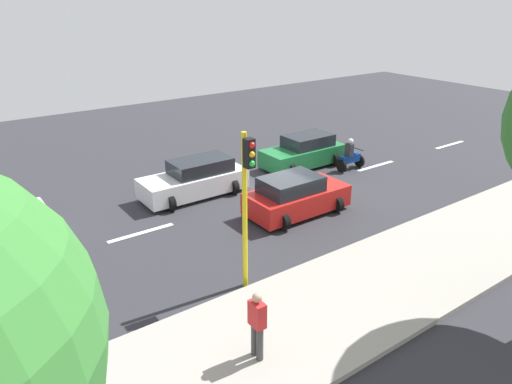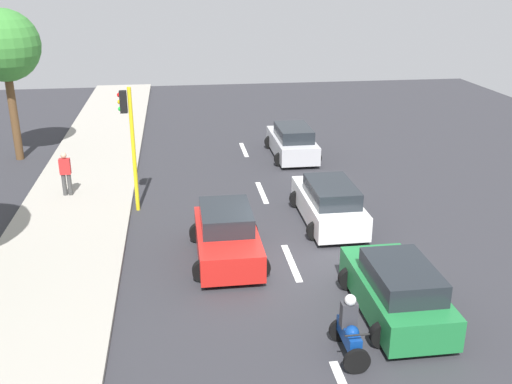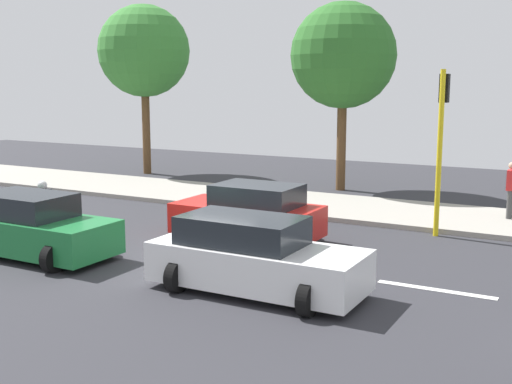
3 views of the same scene
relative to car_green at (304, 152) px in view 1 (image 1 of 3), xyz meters
name	(u,v)px [view 1 (image 1 of 3)]	position (x,y,z in m)	size (l,w,h in m)	color
ground_plane	(277,195)	(2.04, -3.15, -0.76)	(40.00, 60.00, 0.10)	#2D2D33
sidewalk	(419,264)	(9.04, -3.15, -0.63)	(4.00, 60.00, 0.15)	#9E998E
lane_stripe_north	(141,233)	(2.04, -9.15, -0.70)	(0.20, 2.40, 0.01)	white
lane_stripe_mid	(277,194)	(2.04, -3.15, -0.70)	(0.20, 2.40, 0.01)	white
lane_stripe_south	(376,166)	(2.04, 2.85, -0.70)	(0.20, 2.40, 0.01)	white
lane_stripe_far_south	(450,145)	(2.04, 8.85, -0.70)	(0.20, 2.40, 0.01)	white
car_green	(304,152)	(0.00, 0.00, 0.00)	(2.16, 4.03, 1.52)	#1E7238
car_red	(296,196)	(3.90, -3.77, 0.00)	(2.21, 3.90, 1.52)	red
car_white	(195,179)	(0.18, -5.96, 0.00)	(2.14, 4.34, 1.52)	white
motorcycle	(350,157)	(1.65, 1.47, -0.07)	(0.60, 1.30, 1.53)	black
pedestrian_near_signal	(257,323)	(9.49, -9.55, 0.35)	(0.40, 0.24, 1.69)	#3F3F3F
traffic_light_corner	(247,191)	(6.88, -8.02, 2.22)	(0.49, 0.24, 4.50)	yellow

